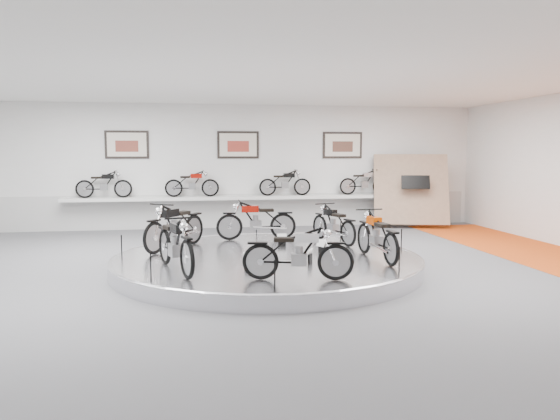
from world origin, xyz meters
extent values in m
plane|color=#545456|center=(0.00, 0.00, 0.00)|extent=(16.00, 16.00, 0.00)
plane|color=white|center=(0.00, 0.00, 4.00)|extent=(16.00, 16.00, 0.00)
plane|color=white|center=(0.00, 7.00, 2.00)|extent=(16.00, 0.00, 16.00)
plane|color=white|center=(0.00, -7.00, 2.00)|extent=(16.00, 0.00, 16.00)
cube|color=#BCBCBA|center=(0.00, 6.98, 0.55)|extent=(15.68, 0.04, 1.10)
cylinder|color=silver|center=(0.00, 0.30, 0.15)|extent=(6.40, 6.40, 0.30)
torus|color=#B2B2BA|center=(0.00, 0.30, 0.27)|extent=(6.40, 6.40, 0.10)
cube|color=silver|center=(0.00, 6.70, 1.00)|extent=(11.00, 0.55, 0.10)
cube|color=beige|center=(-3.50, 6.96, 2.70)|extent=(1.35, 0.06, 0.88)
cube|color=beige|center=(0.00, 6.96, 2.70)|extent=(1.35, 0.06, 0.88)
cube|color=beige|center=(3.50, 6.96, 2.70)|extent=(1.35, 0.06, 0.88)
cube|color=#A08064|center=(5.60, 6.10, 1.25)|extent=(2.56, 1.52, 2.30)
camera|label=1|loc=(-1.57, -10.83, 2.44)|focal=35.00mm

